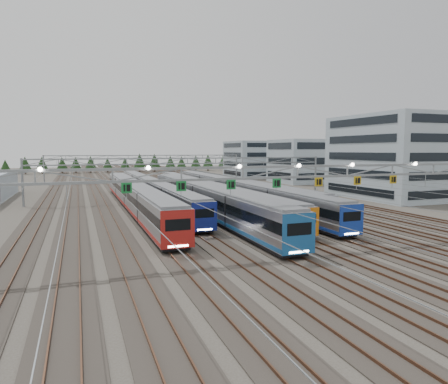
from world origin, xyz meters
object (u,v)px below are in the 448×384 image
object	(u,v)px
train_b	(151,189)
gantry_far	(148,160)
depot_bldg_mid	(301,161)
depot_bldg_south	(396,157)
train_c	(203,198)
depot_bldg_north	(262,159)
train_e	(233,190)
gantry_mid	(188,166)
train_f	(237,186)
train_a	(134,195)
gantry_near	(298,174)
train_d	(207,191)

from	to	relation	value
train_b	gantry_far	size ratio (longest dim) A/B	1.17
depot_bldg_mid	depot_bldg_south	bearing A→B (deg)	-92.36
train_c	depot_bldg_north	bearing A→B (deg)	58.53
train_e	gantry_mid	size ratio (longest dim) A/B	1.17
train_e	train_f	xyz separation A→B (m)	(4.50, 9.61, -0.22)
train_a	gantry_mid	xyz separation A→B (m)	(11.25, 9.86, 4.10)
gantry_near	depot_bldg_mid	distance (m)	79.59
train_f	train_b	bearing A→B (deg)	-171.85
gantry_near	train_d	bearing A→B (deg)	86.26
train_a	depot_bldg_south	bearing A→B (deg)	-0.81
train_b	depot_bldg_mid	xyz separation A→B (m)	(47.89, 27.42, 4.03)
depot_bldg_south	depot_bldg_north	distance (m)	63.47
train_e	gantry_far	world-z (taller)	gantry_far
train_c	train_e	size ratio (longest dim) A/B	0.82
train_b	gantry_far	bearing A→B (deg)	81.36
train_a	gantry_far	size ratio (longest dim) A/B	1.03
train_d	train_a	bearing A→B (deg)	-160.03
depot_bldg_north	train_b	bearing A→B (deg)	-132.15
train_e	depot_bldg_mid	world-z (taller)	depot_bldg_mid
gantry_near	depot_bldg_north	size ratio (longest dim) A/B	2.56
gantry_near	depot_bldg_south	xyz separation A→B (m)	(39.61, 29.54, 0.93)
train_e	depot_bldg_south	size ratio (longest dim) A/B	3.01
train_f	train_c	bearing A→B (deg)	-123.68
train_a	gantry_near	world-z (taller)	gantry_near
train_d	train_e	world-z (taller)	train_e
gantry_mid	gantry_far	size ratio (longest dim) A/B	1.00
depot_bldg_south	gantry_mid	bearing A→B (deg)	165.03
gantry_near	depot_bldg_north	world-z (taller)	depot_bldg_north
train_f	depot_bldg_north	xyz separation A→B (m)	(29.33, 49.72, 4.25)
train_e	gantry_near	bearing A→B (deg)	-101.42
train_a	depot_bldg_south	world-z (taller)	depot_bldg_south
train_a	train_d	xyz separation A→B (m)	(13.50, 4.91, -0.28)
train_a	depot_bldg_mid	xyz separation A→B (m)	(52.39, 37.84, 3.87)
train_b	depot_bldg_mid	world-z (taller)	depot_bldg_mid
gantry_mid	gantry_far	distance (m)	45.00
train_d	train_e	size ratio (longest dim) A/B	1.01
train_a	train_b	distance (m)	11.35
train_f	gantry_near	xyz separation A→B (m)	(-11.30, -43.26, 5.16)
train_c	train_a	bearing A→B (deg)	141.11
train_e	depot_bldg_north	distance (m)	68.41
depot_bldg_south	train_a	bearing A→B (deg)	179.19
depot_bldg_south	train_e	bearing A→B (deg)	172.86
train_a	train_c	world-z (taller)	train_c
train_e	depot_bldg_south	xyz separation A→B (m)	(32.81, -4.11, 5.87)
train_d	depot_bldg_south	xyz separation A→B (m)	(37.31, -5.63, 6.01)
train_b	gantry_mid	bearing A→B (deg)	-4.75
train_c	depot_bldg_mid	bearing A→B (deg)	46.10
train_a	train_c	xyz separation A→B (m)	(9.00, -7.26, 0.02)
gantry_near	gantry_far	distance (m)	85.12
train_a	gantry_far	world-z (taller)	gantry_far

